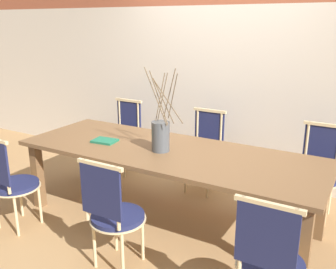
{
  "coord_description": "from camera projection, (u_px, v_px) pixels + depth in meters",
  "views": [
    {
      "loc": [
        1.64,
        -2.85,
        1.88
      ],
      "look_at": [
        0.0,
        0.0,
        0.88
      ],
      "focal_mm": 40.0,
      "sensor_mm": 36.0,
      "label": 1
    }
  ],
  "objects": [
    {
      "name": "chair_near_leftend",
      "position": [
        10.0,
        180.0,
        3.41
      ],
      "size": [
        0.44,
        0.44,
        0.93
      ],
      "color": "#1E234C",
      "rests_on": "ground_plane"
    },
    {
      "name": "chair_far_left",
      "position": [
        204.0,
        149.0,
        4.25
      ],
      "size": [
        0.44,
        0.44,
        0.93
      ],
      "rotation": [
        0.0,
        0.0,
        3.14
      ],
      "color": "#1E234C",
      "rests_on": "ground_plane"
    },
    {
      "name": "chair_near_center",
      "position": [
        269.0,
        259.0,
        2.28
      ],
      "size": [
        0.44,
        0.44,
        0.93
      ],
      "color": "#1E234C",
      "rests_on": "ground_plane"
    },
    {
      "name": "chair_far_center",
      "position": [
        318.0,
        170.0,
        3.66
      ],
      "size": [
        0.44,
        0.44,
        0.93
      ],
      "rotation": [
        0.0,
        0.0,
        3.14
      ],
      "color": "#1E234C",
      "rests_on": "ground_plane"
    },
    {
      "name": "wall_rear",
      "position": [
        227.0,
        46.0,
        4.36
      ],
      "size": [
        12.0,
        0.06,
        3.2
      ],
      "color": "beige",
      "rests_on": "ground_plane"
    },
    {
      "name": "ground_plane",
      "position": [
        168.0,
        220.0,
        3.69
      ],
      "size": [
        16.0,
        16.0,
        0.0
      ],
      "primitive_type": "plane",
      "color": "#A87F51"
    },
    {
      "name": "chair_far_leftend",
      "position": [
        124.0,
        135.0,
        4.78
      ],
      "size": [
        0.44,
        0.44,
        0.93
      ],
      "rotation": [
        0.0,
        0.0,
        3.14
      ],
      "color": "#1E234C",
      "rests_on": "ground_plane"
    },
    {
      "name": "vase_centerpiece",
      "position": [
        161.0,
        135.0,
        3.41
      ],
      "size": [
        0.3,
        0.38,
        0.78
      ],
      "color": "#4C5156",
      "rests_on": "dining_table"
    },
    {
      "name": "book_stack",
      "position": [
        105.0,
        141.0,
        3.71
      ],
      "size": [
        0.25,
        0.2,
        0.02
      ],
      "color": "#1E6B4C",
      "rests_on": "dining_table"
    },
    {
      "name": "dining_table",
      "position": [
        168.0,
        158.0,
        3.5
      ],
      "size": [
        2.87,
        1.02,
        0.73
      ],
      "color": "brown",
      "rests_on": "ground_plane"
    },
    {
      "name": "chair_near_left",
      "position": [
        113.0,
        212.0,
        2.85
      ],
      "size": [
        0.44,
        0.44,
        0.93
      ],
      "color": "#1E234C",
      "rests_on": "ground_plane"
    }
  ]
}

